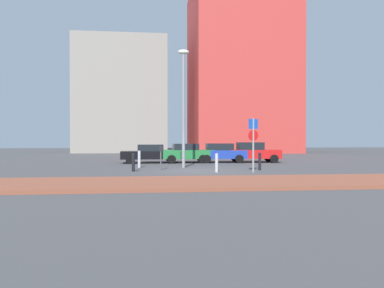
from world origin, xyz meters
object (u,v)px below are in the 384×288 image
parked_car_blue (219,153)px  street_lamp (183,99)px  parked_car_green (187,153)px  traffic_bollard_near (260,162)px  parking_meter (161,155)px  traffic_bollard_edge (139,159)px  parking_sign_post (253,138)px  traffic_bollard_far (217,163)px  traffic_bollard_mid (133,162)px  parked_car_red (253,152)px  parked_car_black (151,153)px

parked_car_blue → street_lamp: size_ratio=0.55×
parked_car_green → traffic_bollard_near: 8.20m
parked_car_green → parking_meter: (-2.18, -6.54, 0.14)m
parked_car_green → parking_meter: bearing=-108.4°
traffic_bollard_edge → parking_meter: bearing=-54.9°
parking_sign_post → traffic_bollard_far: size_ratio=2.87×
traffic_bollard_near → traffic_bollard_mid: size_ratio=0.99×
parked_car_green → parked_car_red: size_ratio=0.99×
parked_car_black → parking_sign_post: 10.30m
parking_sign_post → parking_meter: 5.50m
parked_car_black → parked_car_green: size_ratio=1.14×
parked_car_green → parking_meter: 6.89m
traffic_bollard_near → traffic_bollard_edge: (-7.08, 2.74, 0.03)m
parked_car_blue → traffic_bollard_edge: bearing=-142.6°
parked_car_blue → traffic_bollard_mid: parked_car_blue is taller
traffic_bollard_far → parked_car_black: bearing=113.9°
parked_car_black → traffic_bollard_near: parked_car_black is taller
traffic_bollard_mid → parked_car_red: bearing=39.2°
traffic_bollard_near → traffic_bollard_edge: size_ratio=0.95×
parking_meter → traffic_bollard_edge: 2.35m
parking_meter → traffic_bollard_near: parking_meter is taller
parked_car_blue → traffic_bollard_near: size_ratio=4.08×
traffic_bollard_near → traffic_bollard_edge: traffic_bollard_edge is taller
parked_car_black → parked_car_green: 2.82m
traffic_bollard_near → street_lamp: bearing=149.9°
parked_car_black → parked_car_blue: (5.36, 0.06, 0.05)m
traffic_bollard_near → traffic_bollard_mid: (-7.30, -0.02, 0.01)m
street_lamp → parked_car_blue: bearing=56.5°
street_lamp → traffic_bollard_far: size_ratio=7.33×
parked_car_blue → parking_sign_post: 8.67m
parked_car_black → street_lamp: size_ratio=0.61×
traffic_bollard_near → parked_car_red: bearing=77.2°
parked_car_blue → parked_car_red: 2.68m
parking_meter → traffic_bollard_edge: bearing=125.1°
traffic_bollard_near → traffic_bollard_far: 2.88m
parked_car_green → parking_sign_post: size_ratio=1.36×
parked_car_black → parking_meter: 6.51m
parked_car_red → traffic_bollard_edge: parked_car_red is taller
parking_sign_post → traffic_bollard_mid: bearing=169.6°
parked_car_red → traffic_bollard_edge: 9.85m
street_lamp → traffic_bollard_near: (4.26, -2.48, -3.89)m
parked_car_green → traffic_bollard_near: parked_car_green is taller
parked_car_black → traffic_bollard_edge: parked_car_black is taller
parked_car_green → parked_car_blue: parked_car_blue is taller
street_lamp → traffic_bollard_far: 5.41m
traffic_bollard_far → parking_sign_post: bearing=-7.8°
parked_car_blue → parking_meter: 8.07m
parked_car_black → traffic_bollard_mid: parked_car_black is taller
parked_car_red → parking_meter: size_ratio=2.89×
parked_car_black → parked_car_red: (8.05, -0.04, 0.08)m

